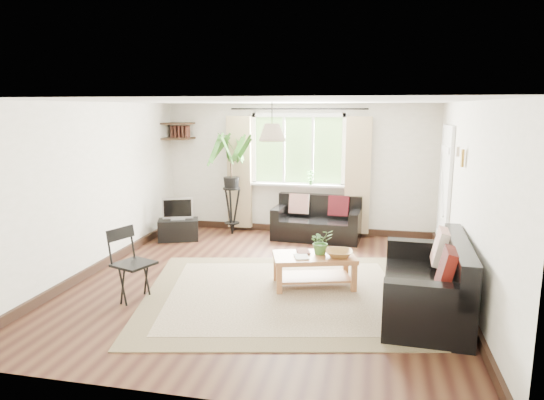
% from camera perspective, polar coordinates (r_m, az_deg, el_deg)
% --- Properties ---
extents(floor, '(5.50, 5.50, 0.00)m').
position_cam_1_polar(floor, '(6.68, -0.72, -9.52)').
color(floor, black).
rests_on(floor, ground).
extents(ceiling, '(5.50, 5.50, 0.00)m').
position_cam_1_polar(ceiling, '(6.26, -0.78, 11.53)').
color(ceiling, white).
rests_on(ceiling, floor).
extents(wall_back, '(5.00, 0.02, 2.40)m').
position_cam_1_polar(wall_back, '(9.04, 3.10, 3.67)').
color(wall_back, beige).
rests_on(wall_back, floor).
extents(wall_front, '(5.00, 0.02, 2.40)m').
position_cam_1_polar(wall_front, '(3.80, -9.98, -6.51)').
color(wall_front, beige).
rests_on(wall_front, floor).
extents(wall_left, '(0.02, 5.50, 2.40)m').
position_cam_1_polar(wall_left, '(7.32, -20.20, 1.34)').
color(wall_left, beige).
rests_on(wall_left, floor).
extents(wall_right, '(0.02, 5.50, 2.40)m').
position_cam_1_polar(wall_right, '(6.31, 21.98, -0.21)').
color(wall_right, beige).
rests_on(wall_right, floor).
extents(rug, '(4.02, 3.63, 0.02)m').
position_cam_1_polar(rug, '(6.23, 1.45, -10.96)').
color(rug, beige).
rests_on(rug, floor).
extents(window, '(2.50, 0.16, 2.16)m').
position_cam_1_polar(window, '(8.96, 3.09, 5.86)').
color(window, white).
rests_on(window, wall_back).
extents(door, '(0.06, 0.96, 2.06)m').
position_cam_1_polar(door, '(7.99, 19.64, 0.67)').
color(door, silver).
rests_on(door, wall_right).
extents(corner_shelf, '(0.50, 0.50, 0.34)m').
position_cam_1_polar(corner_shelf, '(9.35, -10.98, 7.98)').
color(corner_shelf, black).
rests_on(corner_shelf, wall_back).
extents(pendant_lamp, '(0.36, 0.36, 0.54)m').
position_cam_1_polar(pendant_lamp, '(6.66, 0.00, 8.48)').
color(pendant_lamp, beige).
rests_on(pendant_lamp, ceiling).
extents(wall_sconce, '(0.12, 0.12, 0.28)m').
position_cam_1_polar(wall_sconce, '(6.52, 21.27, 4.97)').
color(wall_sconce, beige).
rests_on(wall_sconce, wall_right).
extents(sofa_back, '(1.58, 0.87, 0.72)m').
position_cam_1_polar(sofa_back, '(8.70, 5.30, -2.26)').
color(sofa_back, black).
rests_on(sofa_back, floor).
extents(sofa_right, '(1.81, 0.97, 0.83)m').
position_cam_1_polar(sofa_right, '(5.81, 17.58, -8.83)').
color(sofa_right, black).
rests_on(sofa_right, floor).
extents(coffee_table, '(1.17, 0.85, 0.43)m').
position_cam_1_polar(coffee_table, '(6.44, 4.95, -8.31)').
color(coffee_table, brown).
rests_on(coffee_table, floor).
extents(table_plant, '(0.39, 0.38, 0.33)m').
position_cam_1_polar(table_plant, '(6.39, 5.79, -4.89)').
color(table_plant, '#3B6B2B').
rests_on(table_plant, coffee_table).
extents(bowl, '(0.38, 0.38, 0.09)m').
position_cam_1_polar(bowl, '(6.33, 7.88, -6.26)').
color(bowl, olive).
rests_on(bowl, coffee_table).
extents(book_a, '(0.24, 0.28, 0.02)m').
position_cam_1_polar(book_a, '(6.24, 2.68, -6.72)').
color(book_a, white).
rests_on(book_a, coffee_table).
extents(book_b, '(0.22, 0.26, 0.02)m').
position_cam_1_polar(book_b, '(6.45, 2.96, -6.14)').
color(book_b, '#512920').
rests_on(book_b, coffee_table).
extents(tv_stand, '(0.79, 0.61, 0.37)m').
position_cam_1_polar(tv_stand, '(8.79, -10.95, -3.44)').
color(tv_stand, black).
rests_on(tv_stand, floor).
extents(tv, '(0.56, 0.35, 0.41)m').
position_cam_1_polar(tv, '(8.70, -11.04, -0.95)').
color(tv, '#A5A5AA').
rests_on(tv, tv_stand).
extents(palm_stand, '(0.87, 0.87, 1.89)m').
position_cam_1_polar(palm_stand, '(8.92, -4.79, 1.90)').
color(palm_stand, black).
rests_on(palm_stand, floor).
extents(folding_chair, '(0.59, 0.59, 0.88)m').
position_cam_1_polar(folding_chair, '(6.15, -15.93, -7.40)').
color(folding_chair, black).
rests_on(folding_chair, floor).
extents(sill_plant, '(0.14, 0.10, 0.27)m').
position_cam_1_polar(sill_plant, '(8.90, 4.57, 2.67)').
color(sill_plant, '#2D6023').
rests_on(sill_plant, window).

